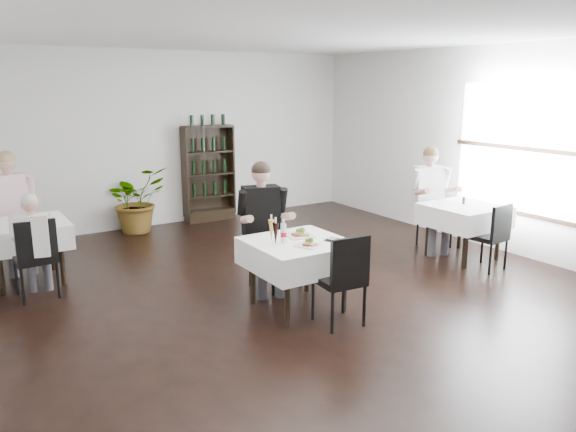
% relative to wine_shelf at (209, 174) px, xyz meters
% --- Properties ---
extents(room_shell, '(9.00, 9.00, 9.00)m').
position_rel_wine_shelf_xyz_m(room_shell, '(-0.60, -4.31, 0.65)').
color(room_shell, black).
rests_on(room_shell, ground).
extents(window_right, '(0.06, 2.30, 1.85)m').
position_rel_wine_shelf_xyz_m(window_right, '(2.88, -4.31, 0.65)').
color(window_right, white).
rests_on(window_right, room_shell).
extents(wine_shelf, '(0.90, 0.28, 1.75)m').
position_rel_wine_shelf_xyz_m(wine_shelf, '(0.00, 0.00, 0.00)').
color(wine_shelf, black).
rests_on(wine_shelf, ground).
extents(main_table, '(1.03, 1.03, 0.77)m').
position_rel_wine_shelf_xyz_m(main_table, '(-0.90, -4.31, -0.23)').
color(main_table, black).
rests_on(main_table, ground).
extents(left_table, '(0.98, 0.98, 0.77)m').
position_rel_wine_shelf_xyz_m(left_table, '(-3.30, -1.81, -0.23)').
color(left_table, black).
rests_on(left_table, ground).
extents(right_table, '(0.98, 0.98, 0.77)m').
position_rel_wine_shelf_xyz_m(right_table, '(2.10, -4.01, -0.23)').
color(right_table, black).
rests_on(right_table, ground).
extents(potted_tree, '(1.21, 1.13, 1.09)m').
position_rel_wine_shelf_xyz_m(potted_tree, '(-1.38, -0.11, -0.30)').
color(potted_tree, '#215C1F').
rests_on(potted_tree, ground).
extents(main_chair_far, '(0.58, 0.58, 1.10)m').
position_rel_wine_shelf_xyz_m(main_chair_far, '(-0.78, -3.52, -0.22)').
color(main_chair_far, black).
rests_on(main_chair_far, ground).
extents(main_chair_near, '(0.48, 0.48, 0.97)m').
position_rel_wine_shelf_xyz_m(main_chair_near, '(-0.78, -4.97, -0.29)').
color(main_chair_near, black).
rests_on(main_chair_near, ground).
extents(left_chair_far, '(0.55, 0.55, 1.02)m').
position_rel_wine_shelf_xyz_m(left_chair_far, '(-3.33, -1.21, -0.26)').
color(left_chair_far, black).
rests_on(left_chair_far, ground).
extents(left_chair_near, '(0.46, 0.46, 0.96)m').
position_rel_wine_shelf_xyz_m(left_chair_near, '(-3.29, -2.50, -0.30)').
color(left_chair_near, black).
rests_on(left_chair_near, ground).
extents(right_chair_far, '(0.42, 0.43, 0.89)m').
position_rel_wine_shelf_xyz_m(right_chair_far, '(2.18, -3.34, -0.34)').
color(right_chair_far, black).
rests_on(right_chair_far, ground).
extents(right_chair_near, '(0.45, 0.46, 0.91)m').
position_rel_wine_shelf_xyz_m(right_chair_near, '(1.99, -4.61, -0.33)').
color(right_chair_near, black).
rests_on(right_chair_near, ground).
extents(diner_main, '(0.64, 0.68, 1.55)m').
position_rel_wine_shelf_xyz_m(diner_main, '(-0.94, -3.62, 0.06)').
color(diner_main, '#45444D').
rests_on(diner_main, ground).
extents(diner_left_far, '(0.61, 0.62, 1.59)m').
position_rel_wine_shelf_xyz_m(diner_left_far, '(-3.35, -1.22, 0.07)').
color(diner_left_far, '#45444D').
rests_on(diner_left_far, ground).
extents(diner_left_near, '(0.52, 0.55, 1.25)m').
position_rel_wine_shelf_xyz_m(diner_left_near, '(-3.29, -2.48, -0.12)').
color(diner_left_near, '#45444D').
rests_on(diner_left_near, ground).
extents(diner_right_far, '(0.66, 0.70, 1.55)m').
position_rel_wine_shelf_xyz_m(diner_right_far, '(1.99, -3.48, 0.05)').
color(diner_right_far, '#45444D').
rests_on(diner_right_far, ground).
extents(plate_far, '(0.33, 0.33, 0.09)m').
position_rel_wine_shelf_xyz_m(plate_far, '(-0.78, -4.17, -0.06)').
color(plate_far, white).
rests_on(plate_far, main_table).
extents(plate_near, '(0.31, 0.31, 0.07)m').
position_rel_wine_shelf_xyz_m(plate_near, '(-0.91, -4.54, -0.06)').
color(plate_near, white).
rests_on(plate_near, main_table).
extents(pilsner_dark, '(0.07, 0.07, 0.30)m').
position_rel_wine_shelf_xyz_m(pilsner_dark, '(-1.18, -4.31, 0.05)').
color(pilsner_dark, black).
rests_on(pilsner_dark, main_table).
extents(pilsner_lager, '(0.07, 0.07, 0.29)m').
position_rel_wine_shelf_xyz_m(pilsner_lager, '(-1.14, -4.15, 0.04)').
color(pilsner_lager, gold).
rests_on(pilsner_lager, main_table).
extents(coke_bottle, '(0.07, 0.07, 0.26)m').
position_rel_wine_shelf_xyz_m(coke_bottle, '(-1.06, -4.28, 0.03)').
color(coke_bottle, silver).
rests_on(coke_bottle, main_table).
extents(napkin_cutlery, '(0.21, 0.20, 0.02)m').
position_rel_wine_shelf_xyz_m(napkin_cutlery, '(-0.57, -4.49, -0.07)').
color(napkin_cutlery, black).
rests_on(napkin_cutlery, main_table).
extents(pepper_mill, '(0.04, 0.04, 0.10)m').
position_rel_wine_shelf_xyz_m(pepper_mill, '(2.15, -3.95, -0.03)').
color(pepper_mill, black).
rests_on(pepper_mill, right_table).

